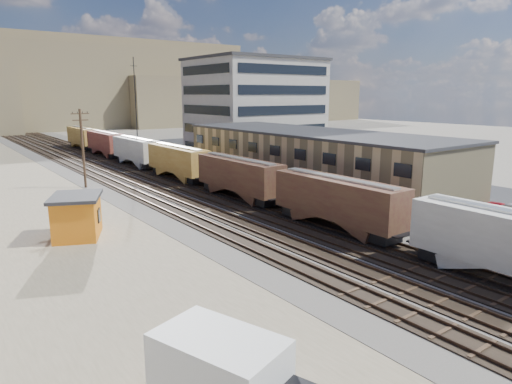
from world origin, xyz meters
TOP-DOWN VIEW (x-y plane):
  - ground at (0.00, 0.00)m, footprint 300.00×300.00m
  - ballast_bed at (0.00, 50.00)m, footprint 18.00×200.00m
  - asphalt_lot at (22.00, 35.00)m, footprint 26.00×120.00m
  - rail_tracks at (-0.55, 50.00)m, footprint 11.40×200.00m
  - freight_train at (3.80, 32.61)m, footprint 3.00×119.74m
  - warehouse at (14.98, 25.00)m, footprint 12.40×40.40m
  - office_tower at (27.95, 54.95)m, footprint 22.60×18.60m
  - utility_pole_north at (-8.50, 42.00)m, footprint 2.20×0.32m
  - radio_mast at (6.00, 60.00)m, footprint 1.20×0.16m
  - hills_north at (0.17, 167.92)m, footprint 265.00×80.00m
  - maintenance_shed at (-15.19, 21.14)m, footprint 5.50×6.07m
  - parked_car_red at (20.24, 3.63)m, footprint 2.29×4.16m
  - parked_car_blue at (24.37, 56.92)m, footprint 3.42×5.23m
  - parked_car_far at (26.87, 53.45)m, footprint 3.07×4.48m

SIDE VIEW (x-z plane):
  - ground at x=0.00m, z-range 0.00..0.00m
  - asphalt_lot at x=22.00m, z-range 0.00..0.04m
  - ballast_bed at x=0.00m, z-range 0.00..0.06m
  - rail_tracks at x=-0.55m, z-range -0.01..0.23m
  - parked_car_blue at x=24.37m, z-range 0.00..1.34m
  - parked_car_red at x=20.24m, z-range 0.00..1.34m
  - parked_car_far at x=26.87m, z-range 0.00..1.42m
  - maintenance_shed at x=-15.19m, z-range 0.04..3.66m
  - freight_train at x=3.80m, z-range 0.56..5.02m
  - warehouse at x=14.98m, z-range 0.03..7.28m
  - utility_pole_north at x=-8.50m, z-range 0.30..10.30m
  - radio_mast at x=6.00m, z-range 0.12..18.12m
  - office_tower at x=27.95m, z-range 0.04..18.49m
  - hills_north at x=0.17m, z-range -1.90..30.10m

